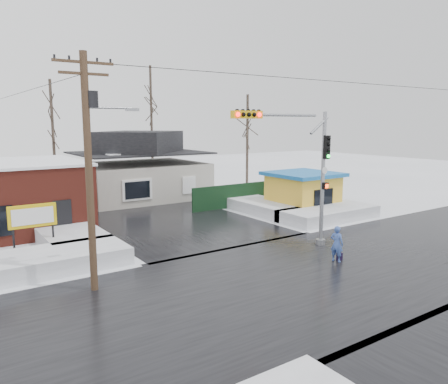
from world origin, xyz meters
TOP-DOWN VIEW (x-y plane):
  - ground at (0.00, 0.00)m, footprint 120.00×120.00m
  - road_ns at (0.00, 0.00)m, footprint 10.00×120.00m
  - road_ew at (0.00, 0.00)m, footprint 120.00×10.00m
  - snowbank_nw at (-9.00, 7.00)m, footprint 7.00×3.00m
  - snowbank_ne at (9.00, 7.00)m, footprint 7.00×3.00m
  - snowbank_nside_w at (-7.00, 12.00)m, footprint 3.00×8.00m
  - snowbank_nside_e at (7.00, 12.00)m, footprint 3.00×8.00m
  - traffic_signal at (2.43, 2.97)m, footprint 6.05×0.68m
  - utility_pole at (-7.93, 3.50)m, footprint 3.15×0.44m
  - marquee_sign at (-9.00, 9.49)m, footprint 2.20×0.21m
  - house at (2.00, 22.00)m, footprint 10.40×8.40m
  - kiosk at (9.50, 9.99)m, footprint 4.60×4.60m
  - fence at (6.50, 14.00)m, footprint 8.00×0.12m
  - tree_far_left at (-4.00, 26.00)m, footprint 3.00×3.00m
  - tree_far_mid at (6.00, 28.00)m, footprint 3.00×3.00m
  - tree_far_right at (12.00, 20.00)m, footprint 3.00×3.00m
  - pedestrian at (2.46, 0.56)m, footprint 0.57×0.72m
  - shopping_bag at (2.73, 0.59)m, footprint 0.30×0.18m

SIDE VIEW (x-z plane):
  - ground at x=0.00m, z-range 0.00..0.00m
  - road_ns at x=0.00m, z-range 0.00..0.02m
  - road_ew at x=0.00m, z-range 0.00..0.02m
  - shopping_bag at x=2.73m, z-range 0.00..0.35m
  - snowbank_nw at x=-9.00m, z-range 0.00..0.80m
  - snowbank_ne at x=9.00m, z-range 0.00..0.80m
  - snowbank_nside_w at x=-7.00m, z-range 0.00..0.80m
  - snowbank_nside_e at x=7.00m, z-range 0.00..0.80m
  - pedestrian at x=2.46m, z-range 0.00..1.71m
  - fence at x=6.50m, z-range 0.00..1.80m
  - kiosk at x=9.50m, z-range 0.03..2.90m
  - marquee_sign at x=-9.00m, z-range 0.65..3.20m
  - house at x=2.00m, z-range -0.26..5.50m
  - traffic_signal at x=2.43m, z-range 1.04..8.04m
  - utility_pole at x=-7.93m, z-range 0.61..9.61m
  - tree_far_right at x=12.00m, z-range 2.66..11.66m
  - tree_far_left at x=-4.00m, z-range 2.95..12.95m
  - tree_far_mid at x=6.00m, z-range 3.54..15.54m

